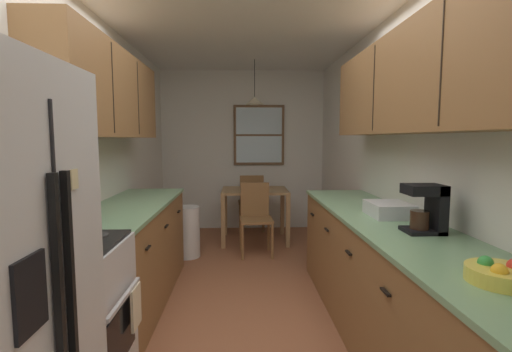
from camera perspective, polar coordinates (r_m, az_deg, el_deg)
name	(u,v)px	position (r m, az deg, el deg)	size (l,w,h in m)	color
ground_plane	(245,293)	(3.67, -1.74, -17.70)	(12.00, 12.00, 0.00)	#995B3D
wall_left	(95,160)	(3.62, -23.70, 2.31)	(0.10, 9.00, 2.55)	white
wall_right	(389,159)	(3.65, 19.94, 2.47)	(0.10, 9.00, 2.55)	white
wall_back	(243,150)	(6.02, -2.05, 3.98)	(4.40, 0.10, 2.55)	white
ceiling_slab	(244,10)	(3.55, -1.88, 24.26)	(4.40, 9.00, 0.08)	white
stove_range	(60,327)	(2.35, -28.12, -19.94)	(0.66, 0.65, 1.10)	silver
microwave_over_range	(24,107)	(2.18, -32.28, 9.08)	(0.39, 0.57, 0.33)	silver
counter_left	(132,254)	(3.50, -18.69, -11.37)	(0.64, 1.97, 0.90)	olive
upper_cabinets_left	(107,94)	(3.36, -22.05, 11.74)	(0.33, 2.05, 0.72)	olive
counter_right	(393,288)	(2.78, 20.41, -15.91)	(0.64, 3.19, 0.90)	olive
upper_cabinets_right	(426,78)	(2.64, 24.82, 13.58)	(0.33, 2.87, 0.69)	olive
dining_table	(255,198)	(5.25, -0.21, -3.43)	(0.93, 0.74, 0.75)	#A87F51
dining_chair_near	(256,215)	(4.71, -0.06, -6.02)	(0.42, 0.42, 0.90)	olive
dining_chair_far	(251,200)	(5.84, -0.74, -3.71)	(0.42, 0.42, 0.90)	olive
pendant_light	(255,100)	(5.21, -0.21, 11.61)	(0.25, 0.25, 0.61)	black
back_window	(259,135)	(5.95, 0.46, 6.34)	(0.81, 0.05, 0.96)	brown
trash_bin	(187,232)	(4.69, -10.58, -8.50)	(0.31, 0.31, 0.63)	white
storage_canister	(89,213)	(2.58, -24.42, -5.26)	(0.12, 0.12, 0.18)	#265999
dish_towel	(136,307)	(2.35, -18.09, -18.70)	(0.02, 0.16, 0.24)	beige
coffee_maker	(428,207)	(2.44, 25.09, -4.43)	(0.22, 0.18, 0.29)	black
fruit_bowl	(501,274)	(1.77, 33.69, -12.46)	(0.26, 0.26, 0.09)	#E5D14C
dish_rack	(389,209)	(2.87, 19.89, -4.88)	(0.28, 0.34, 0.10)	silver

